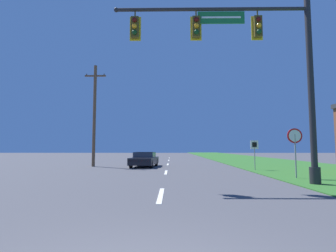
{
  "coord_description": "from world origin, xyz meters",
  "views": [
    {
      "loc": [
        0.35,
        -2.71,
        1.55
      ],
      "look_at": [
        0.0,
        23.41,
        3.74
      ],
      "focal_mm": 28.0,
      "sensor_mm": 36.0,
      "label": 1
    }
  ],
  "objects_px": {
    "car_ahead": "(144,159)",
    "stop_sign": "(295,142)",
    "signal_mast": "(258,61)",
    "route_sign_post": "(254,148)",
    "utility_pole_near": "(94,113)"
  },
  "relations": [
    {
      "from": "car_ahead",
      "to": "stop_sign",
      "type": "xyz_separation_m",
      "value": [
        8.51,
        -8.3,
        1.26
      ]
    },
    {
      "from": "stop_sign",
      "to": "route_sign_post",
      "type": "relative_size",
      "value": 1.23
    },
    {
      "from": "signal_mast",
      "to": "utility_pole_near",
      "type": "xyz_separation_m",
      "value": [
        -10.32,
        10.7,
        -0.9
      ]
    },
    {
      "from": "route_sign_post",
      "to": "utility_pole_near",
      "type": "height_order",
      "value": "utility_pole_near"
    },
    {
      "from": "car_ahead",
      "to": "stop_sign",
      "type": "distance_m",
      "value": 11.96
    },
    {
      "from": "stop_sign",
      "to": "route_sign_post",
      "type": "bearing_deg",
      "value": 95.86
    },
    {
      "from": "car_ahead",
      "to": "utility_pole_near",
      "type": "height_order",
      "value": "utility_pole_near"
    },
    {
      "from": "signal_mast",
      "to": "stop_sign",
      "type": "xyz_separation_m",
      "value": [
        2.5,
        2.18,
        -3.5
      ]
    },
    {
      "from": "signal_mast",
      "to": "car_ahead",
      "type": "xyz_separation_m",
      "value": [
        -6.02,
        10.48,
        -4.76
      ]
    },
    {
      "from": "signal_mast",
      "to": "stop_sign",
      "type": "bearing_deg",
      "value": 41.08
    },
    {
      "from": "car_ahead",
      "to": "route_sign_post",
      "type": "relative_size",
      "value": 2.14
    },
    {
      "from": "signal_mast",
      "to": "route_sign_post",
      "type": "relative_size",
      "value": 4.36
    },
    {
      "from": "car_ahead",
      "to": "route_sign_post",
      "type": "xyz_separation_m",
      "value": [
        8.01,
        -3.37,
        0.92
      ]
    },
    {
      "from": "car_ahead",
      "to": "utility_pole_near",
      "type": "relative_size",
      "value": 0.5
    },
    {
      "from": "signal_mast",
      "to": "utility_pole_near",
      "type": "bearing_deg",
      "value": 133.96
    }
  ]
}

